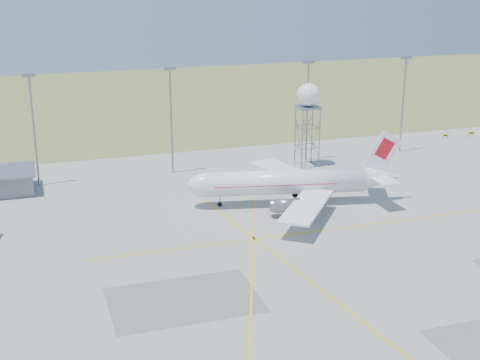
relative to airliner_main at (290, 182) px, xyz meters
name	(u,v)px	position (x,y,z in m)	size (l,w,h in m)	color
ground	(394,335)	(-4.92, -42.60, -3.77)	(400.00, 400.00, 0.00)	#A5A49F
grass_strip	(152,99)	(-4.92, 97.40, -3.76)	(400.00, 120.00, 0.03)	brown
mast_a	(33,121)	(-39.92, 23.40, 8.30)	(2.20, 0.50, 20.50)	gray
mast_b	(171,112)	(-14.92, 23.40, 8.30)	(2.20, 0.50, 20.50)	gray
mast_c	(308,103)	(13.08, 23.40, 8.30)	(2.20, 0.50, 20.50)	gray
mast_d	(404,96)	(35.08, 23.40, 8.30)	(2.20, 0.50, 20.50)	gray
taxi_sign_near	(445,135)	(50.68, 29.40, -2.88)	(1.60, 0.17, 1.20)	black
taxi_sign_far	(471,133)	(57.68, 29.40, -2.88)	(1.60, 0.17, 1.20)	black
airliner_main	(290,182)	(0.00, 0.00, 0.00)	(36.01, 34.47, 12.31)	white
radar_tower	(308,120)	(11.71, 19.94, 5.58)	(4.60, 4.60, 16.66)	gray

